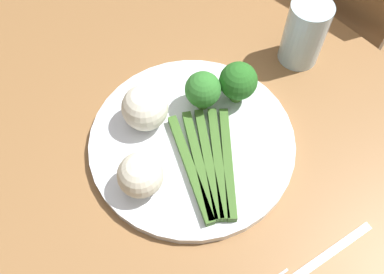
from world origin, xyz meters
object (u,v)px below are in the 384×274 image
asparagus_bundle (208,163)px  cauliflower_mid (140,175)px  chair (304,34)px  broccoli_front_left (203,90)px  cauliflower_near_fork (145,108)px  water_glass (304,33)px  dining_table (193,228)px  broccoli_left (238,81)px  plate (192,142)px  fork (316,263)px

asparagus_bundle → cauliflower_mid: cauliflower_mid is taller
chair → broccoli_front_left: 0.53m
cauliflower_near_fork → water_glass: size_ratio=0.61×
dining_table → chair: size_ratio=1.65×
chair → broccoli_left: 0.50m
dining_table → cauliflower_mid: 0.16m
dining_table → broccoli_front_left: (0.10, -0.10, 0.15)m
water_glass → plate: bearing=95.0°
dining_table → fork: size_ratio=8.65×
plate → broccoli_front_left: (0.03, -0.05, 0.04)m
broccoli_front_left → cauliflower_mid: bearing=109.2°
cauliflower_near_fork → fork: cauliflower_near_fork is taller
plate → cauliflower_mid: size_ratio=4.90×
plate → asparagus_bundle: (-0.05, 0.01, 0.01)m
asparagus_bundle → fork: (-0.18, -0.02, -0.02)m
asparagus_bundle → water_glass: water_glass is taller
chair → cauliflower_near_fork: (-0.11, 0.51, 0.27)m
dining_table → asparagus_bundle: size_ratio=8.53×
cauliflower_near_fork → fork: 0.29m
chair → cauliflower_mid: size_ratio=15.11×
cauliflower_near_fork → fork: size_ratio=0.38×
plate → dining_table: bearing=141.9°
broccoli_left → fork: (-0.23, 0.08, -0.05)m
broccoli_left → water_glass: 0.14m
asparagus_bundle → water_glass: size_ratio=1.64×
asparagus_bundle → cauliflower_mid: 0.09m
fork → asparagus_bundle: bearing=-76.3°
broccoli_left → cauliflower_mid: broccoli_left is taller
cauliflower_mid → dining_table: bearing=-145.2°
cauliflower_mid → fork: (-0.21, -0.10, -0.04)m
plate → cauliflower_near_fork: bearing=25.7°
plate → asparagus_bundle: bearing=169.2°
asparagus_bundle → dining_table: bearing=147.7°
dining_table → broccoli_left: (0.08, -0.15, 0.15)m
cauliflower_near_fork → water_glass: (-0.04, -0.26, 0.00)m
plate → cauliflower_near_fork: cauliflower_near_fork is taller
asparagus_bundle → broccoli_left: size_ratio=2.58×
broccoli_left → water_glass: (0.01, -0.14, -0.00)m
dining_table → cauliflower_near_fork: 0.20m
plate → fork: bearing=-176.6°
fork → water_glass: bearing=-125.6°
cauliflower_near_fork → broccoli_left: bearing=-111.5°
broccoli_front_left → fork: 0.26m
asparagus_bundle → broccoli_left: broccoli_left is taller
dining_table → asparagus_bundle: asparagus_bundle is taller
plate → water_glass: water_glass is taller
chair → fork: bearing=121.5°
water_glass → dining_table: bearing=107.2°
dining_table → plate: 0.14m
dining_table → water_glass: size_ratio=13.95×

